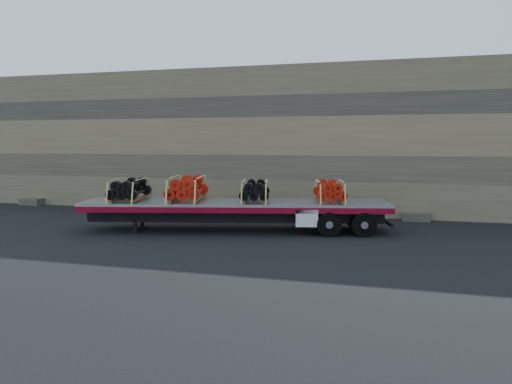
# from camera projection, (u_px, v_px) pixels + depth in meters

# --- Properties ---
(ground) EXTENTS (120.00, 120.00, 0.00)m
(ground) POSITION_uv_depth(u_px,v_px,m) (229.00, 231.00, 19.14)
(ground) COLOR black
(ground) RESTS_ON ground
(rock_wall) EXTENTS (44.00, 3.00, 7.00)m
(rock_wall) POSITION_uv_depth(u_px,v_px,m) (271.00, 140.00, 25.01)
(rock_wall) COLOR #7A6B54
(rock_wall) RESTS_ON ground
(trailer) EXTENTS (11.81, 4.92, 1.16)m
(trailer) POSITION_uv_depth(u_px,v_px,m) (235.00, 216.00, 19.14)
(trailer) COLOR #A3A6AA
(trailer) RESTS_ON ground
(bundle_front) EXTENTS (1.64, 2.48, 0.81)m
(bundle_front) POSITION_uv_depth(u_px,v_px,m) (130.00, 190.00, 19.22)
(bundle_front) COLOR black
(bundle_front) RESTS_ON trailer
(bundle_midfront) EXTENTS (1.82, 2.75, 0.89)m
(bundle_midfront) POSITION_uv_depth(u_px,v_px,m) (187.00, 189.00, 19.12)
(bundle_midfront) COLOR #BB190A
(bundle_midfront) RESTS_ON trailer
(bundle_midrear) EXTENTS (1.54, 2.32, 0.76)m
(bundle_midrear) POSITION_uv_depth(u_px,v_px,m) (255.00, 191.00, 19.01)
(bundle_midrear) COLOR black
(bundle_midrear) RESTS_ON trailer
(bundle_rear) EXTENTS (1.55, 2.33, 0.76)m
(bundle_rear) POSITION_uv_depth(u_px,v_px,m) (329.00, 192.00, 18.89)
(bundle_rear) COLOR #BB190A
(bundle_rear) RESTS_ON trailer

